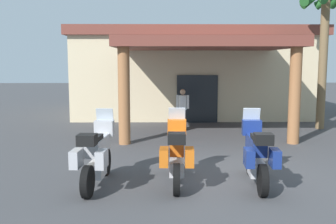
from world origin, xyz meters
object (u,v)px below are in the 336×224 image
Objects in this scene: motorcycle_blue at (257,154)px; pedestrian at (183,106)px; motorcycle_silver at (96,155)px; motel_building at (192,71)px; palm_tree_near_portico at (325,18)px; motorcycle_orange at (177,153)px.

motorcycle_blue is 7.17m from pedestrian.
motorcycle_blue is at bearing -84.73° from motorcycle_silver.
motorcycle_blue is (3.49, -0.01, 0.00)m from motorcycle_silver.
motel_building is 7.23m from palm_tree_near_portico.
pedestrian is (-1.17, 7.07, 0.23)m from motorcycle_blue.
motorcycle_silver is 3.49m from motorcycle_blue.
motel_building is at bearing -9.01° from motorcycle_silver.
motel_building is 5.48× the size of motorcycle_orange.
motel_building is 5.26m from pedestrian.
palm_tree_near_portico is at bearing -42.41° from motorcycle_silver.
motorcycle_silver is 1.75m from motorcycle_orange.
motel_building is 12.22m from motorcycle_blue.
motorcycle_silver is at bearing 4.43° from pedestrian.
motorcycle_silver is 7.44m from pedestrian.
palm_tree_near_portico is at bearing 113.19° from pedestrian.
motorcycle_orange and motorcycle_blue have the same top height.
motorcycle_silver is at bearing 96.51° from motorcycle_orange.
palm_tree_near_portico reaches higher than motorcycle_orange.
pedestrian is 6.54m from palm_tree_near_portico.
motorcycle_orange is at bearing -131.15° from palm_tree_near_portico.
motorcycle_orange is 6.98m from pedestrian.
motorcycle_silver is 1.00× the size of motorcycle_orange.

